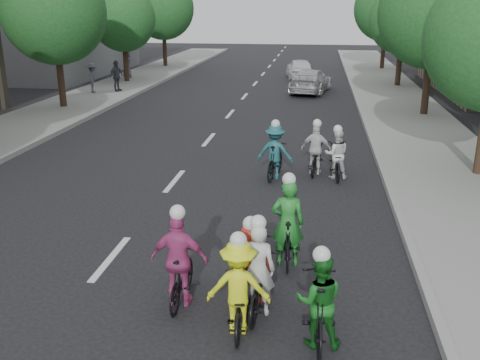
% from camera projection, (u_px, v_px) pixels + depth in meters
% --- Properties ---
extents(ground, '(120.00, 120.00, 0.00)m').
position_uv_depth(ground, '(111.00, 258.00, 10.80)').
color(ground, black).
rests_on(ground, ground).
extents(sidewalk_left, '(4.00, 80.00, 0.15)m').
position_uv_depth(sidewalk_left, '(12.00, 131.00, 21.26)').
color(sidewalk_left, gray).
rests_on(sidewalk_left, ground).
extents(curb_left, '(0.18, 80.00, 0.18)m').
position_uv_depth(curb_left, '(58.00, 132.00, 20.99)').
color(curb_left, '#999993').
rests_on(curb_left, ground).
extents(sidewalk_right, '(4.00, 80.00, 0.15)m').
position_uv_depth(sidewalk_right, '(428.00, 145.00, 19.08)').
color(sidewalk_right, gray).
rests_on(sidewalk_right, ground).
extents(curb_right, '(0.18, 80.00, 0.18)m').
position_uv_depth(curb_right, '(373.00, 143.00, 19.34)').
color(curb_right, '#999993').
rests_on(curb_right, ground).
extents(bldg_sw, '(10.00, 14.00, 8.00)m').
position_uv_depth(bldg_sw, '(38.00, 17.00, 38.03)').
color(bldg_sw, slate).
rests_on(bldg_sw, ground).
extents(tree_l_3, '(4.80, 4.80, 6.93)m').
position_uv_depth(tree_l_3, '(54.00, 12.00, 24.59)').
color(tree_l_3, black).
rests_on(tree_l_3, ground).
extents(tree_l_4, '(4.00, 4.00, 5.97)m').
position_uv_depth(tree_l_4, '(123.00, 19.00, 33.22)').
color(tree_l_4, black).
rests_on(tree_l_4, ground).
extents(tree_l_5, '(4.80, 4.80, 6.93)m').
position_uv_depth(tree_l_5, '(163.00, 8.00, 41.50)').
color(tree_l_5, black).
rests_on(tree_l_5, ground).
extents(tree_r_1, '(4.80, 4.80, 6.93)m').
position_uv_depth(tree_r_1, '(435.00, 13.00, 22.83)').
color(tree_r_1, black).
rests_on(tree_r_1, ground).
extents(tree_r_2, '(4.00, 4.00, 5.97)m').
position_uv_depth(tree_r_2, '(403.00, 20.00, 31.46)').
color(tree_r_2, black).
rests_on(tree_r_2, ground).
extents(tree_r_3, '(4.80, 4.80, 6.93)m').
position_uv_depth(tree_r_3, '(387.00, 9.00, 39.74)').
color(tree_r_3, black).
rests_on(tree_r_3, ground).
extents(cyclist_0, '(0.66, 1.68, 1.74)m').
position_uv_depth(cyclist_0, '(258.00, 280.00, 8.82)').
color(cyclist_0, black).
rests_on(cyclist_0, ground).
extents(cyclist_1, '(0.74, 1.81, 1.62)m').
position_uv_depth(cyclist_1, '(319.00, 305.00, 7.97)').
color(cyclist_1, black).
rests_on(cyclist_1, ground).
extents(cyclist_2, '(1.03, 1.55, 1.69)m').
position_uv_depth(cyclist_2, '(239.00, 294.00, 8.28)').
color(cyclist_2, black).
rests_on(cyclist_2, ground).
extents(cyclist_3, '(0.98, 1.51, 1.82)m').
position_uv_depth(cyclist_3, '(180.00, 268.00, 9.00)').
color(cyclist_3, black).
rests_on(cyclist_3, ground).
extents(cyclist_4, '(0.73, 1.93, 1.58)m').
position_uv_depth(cyclist_4, '(251.00, 270.00, 9.14)').
color(cyclist_4, black).
rests_on(cyclist_4, ground).
extents(cyclist_5, '(0.66, 1.63, 1.89)m').
position_uv_depth(cyclist_5, '(288.00, 232.00, 10.43)').
color(cyclist_5, black).
rests_on(cyclist_5, ground).
extents(cyclist_6, '(0.77, 1.88, 1.59)m').
position_uv_depth(cyclist_6, '(336.00, 158.00, 15.69)').
color(cyclist_6, black).
rests_on(cyclist_6, ground).
extents(cyclist_7, '(1.13, 1.79, 1.76)m').
position_uv_depth(cyclist_7, '(275.00, 156.00, 15.55)').
color(cyclist_7, black).
rests_on(cyclist_7, ground).
extents(cyclist_8, '(0.94, 1.73, 1.68)m').
position_uv_depth(cyclist_8, '(316.00, 155.00, 16.06)').
color(cyclist_8, black).
rests_on(cyclist_8, ground).
extents(follow_car_lead, '(2.67, 4.86, 1.33)m').
position_uv_depth(follow_car_lead, '(311.00, 81.00, 30.62)').
color(follow_car_lead, silver).
rests_on(follow_car_lead, ground).
extents(follow_car_trail, '(2.11, 4.18, 1.36)m').
position_uv_depth(follow_car_trail, '(300.00, 69.00, 36.33)').
color(follow_car_trail, white).
rests_on(follow_car_trail, ground).
extents(spectator_0, '(0.85, 1.17, 1.63)m').
position_uv_depth(spectator_0, '(93.00, 78.00, 29.65)').
color(spectator_0, '#4F505D').
rests_on(spectator_0, sidewalk_left).
extents(spectator_1, '(0.75, 1.09, 1.72)m').
position_uv_depth(spectator_1, '(116.00, 76.00, 30.12)').
color(spectator_1, '#4C4C58').
rests_on(spectator_1, sidewalk_left).
extents(spectator_2, '(0.67, 0.95, 1.85)m').
position_uv_depth(spectator_2, '(127.00, 64.00, 35.50)').
color(spectator_2, '#555360').
rests_on(spectator_2, sidewalk_left).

